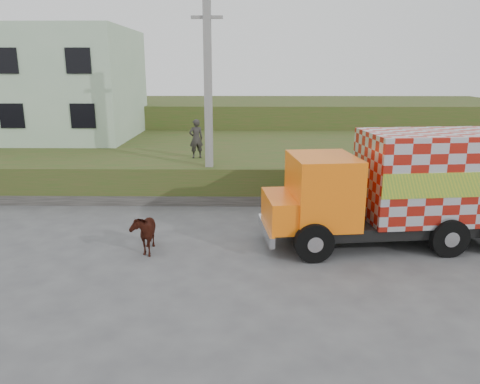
{
  "coord_description": "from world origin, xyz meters",
  "views": [
    {
      "loc": [
        0.47,
        -13.96,
        5.35
      ],
      "look_at": [
        0.28,
        1.32,
        1.3
      ],
      "focal_mm": 35.0,
      "sensor_mm": 36.0,
      "label": 1
    }
  ],
  "objects_px": {
    "cargo_truck": "(407,187)",
    "cow": "(144,231)",
    "utility_pole": "(208,102)",
    "pedestrian": "(196,139)"
  },
  "relations": [
    {
      "from": "cargo_truck",
      "to": "pedestrian",
      "type": "xyz_separation_m",
      "value": [
        -7.15,
        6.41,
        0.55
      ]
    },
    {
      "from": "cargo_truck",
      "to": "cow",
      "type": "bearing_deg",
      "value": 179.37
    },
    {
      "from": "cow",
      "to": "pedestrian",
      "type": "xyz_separation_m",
      "value": [
        0.87,
        7.23,
        1.74
      ]
    },
    {
      "from": "utility_pole",
      "to": "cargo_truck",
      "type": "distance_m",
      "value": 8.2
    },
    {
      "from": "cow",
      "to": "utility_pole",
      "type": "bearing_deg",
      "value": 66.84
    },
    {
      "from": "utility_pole",
      "to": "cow",
      "type": "height_order",
      "value": "utility_pole"
    },
    {
      "from": "utility_pole",
      "to": "cow",
      "type": "xyz_separation_m",
      "value": [
        -1.58,
        -5.37,
        -3.45
      ]
    },
    {
      "from": "pedestrian",
      "to": "utility_pole",
      "type": "bearing_deg",
      "value": 90.33
    },
    {
      "from": "cargo_truck",
      "to": "pedestrian",
      "type": "height_order",
      "value": "cargo_truck"
    },
    {
      "from": "cow",
      "to": "pedestrian",
      "type": "distance_m",
      "value": 7.48
    }
  ]
}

